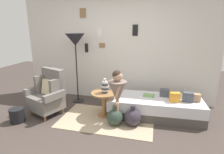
# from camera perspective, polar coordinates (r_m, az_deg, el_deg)

# --- Properties ---
(ground_plane) EXTENTS (12.00, 12.00, 0.00)m
(ground_plane) POSITION_cam_1_polar(r_m,az_deg,el_deg) (3.25, -7.00, -18.91)
(ground_plane) COLOR #423833
(gallery_wall) EXTENTS (4.80, 0.12, 2.60)m
(gallery_wall) POSITION_cam_1_polar(r_m,az_deg,el_deg) (4.59, 1.20, 8.79)
(gallery_wall) COLOR silver
(gallery_wall) RESTS_ON ground
(rug) EXTENTS (1.87, 1.13, 0.01)m
(rug) POSITION_cam_1_polar(r_m,az_deg,el_deg) (3.83, -1.62, -13.03)
(rug) COLOR tan
(rug) RESTS_ON ground
(armchair) EXTENTS (0.88, 0.78, 0.97)m
(armchair) POSITION_cam_1_polar(r_m,az_deg,el_deg) (4.16, -19.26, -5.00)
(armchair) COLOR olive
(armchair) RESTS_ON ground
(daybed) EXTENTS (1.93, 0.87, 0.40)m
(daybed) POSITION_cam_1_polar(r_m,az_deg,el_deg) (4.01, 13.16, -9.02)
(daybed) COLOR #4C4742
(daybed) RESTS_ON ground
(pillow_head) EXTENTS (0.19, 0.12, 0.15)m
(pillow_head) POSITION_cam_1_polar(r_m,az_deg,el_deg) (4.00, 24.54, -5.83)
(pillow_head) COLOR tan
(pillow_head) RESTS_ON daybed
(pillow_mid) EXTENTS (0.19, 0.12, 0.19)m
(pillow_mid) POSITION_cam_1_polar(r_m,az_deg,el_deg) (3.90, 22.63, -5.79)
(pillow_mid) COLOR #474C56
(pillow_mid) RESTS_ON daybed
(pillow_back) EXTENTS (0.20, 0.14, 0.19)m
(pillow_back) POSITION_cam_1_polar(r_m,az_deg,el_deg) (3.81, 19.01, -5.95)
(pillow_back) COLOR orange
(pillow_back) RESTS_ON daybed
(pillow_extra) EXTENTS (0.19, 0.13, 0.16)m
(pillow_extra) POSITION_cam_1_polar(r_m,az_deg,el_deg) (4.03, 16.05, -4.75)
(pillow_extra) COLOR #474C56
(pillow_extra) RESTS_ON daybed
(side_table) EXTENTS (0.53, 0.53, 0.52)m
(side_table) POSITION_cam_1_polar(r_m,az_deg,el_deg) (3.83, -2.50, -6.99)
(side_table) COLOR #9E7042
(side_table) RESTS_ON ground
(vase_striped) EXTENTS (0.16, 0.16, 0.30)m
(vase_striped) POSITION_cam_1_polar(r_m,az_deg,el_deg) (3.72, -2.22, -3.10)
(vase_striped) COLOR #2D384C
(vase_striped) RESTS_ON side_table
(floor_lamp) EXTENTS (0.46, 0.46, 1.68)m
(floor_lamp) POSITION_cam_1_polar(r_m,az_deg,el_deg) (4.44, -11.40, 10.65)
(floor_lamp) COLOR black
(floor_lamp) RESTS_ON ground
(person_child) EXTENTS (0.34, 0.34, 1.07)m
(person_child) POSITION_cam_1_polar(r_m,az_deg,el_deg) (3.42, 1.69, -4.24)
(person_child) COLOR tan
(person_child) RESTS_ON ground
(book_on_daybed) EXTENTS (0.24, 0.19, 0.03)m
(book_on_daybed) POSITION_cam_1_polar(r_m,az_deg,el_deg) (3.99, 11.37, -5.65)
(book_on_daybed) COLOR #74A75B
(book_on_daybed) RESTS_ON daybed
(demijohn_near) EXTENTS (0.31, 0.31, 0.40)m
(demijohn_near) POSITION_cam_1_polar(r_m,az_deg,el_deg) (3.57, 0.88, -12.44)
(demijohn_near) COLOR #2D3D33
(demijohn_near) RESTS_ON ground
(demijohn_far) EXTENTS (0.32, 0.32, 0.41)m
(demijohn_far) POSITION_cam_1_polar(r_m,az_deg,el_deg) (3.57, 6.43, -12.41)
(demijohn_far) COLOR #332D38
(demijohn_far) RESTS_ON ground
(magazine_basket) EXTENTS (0.28, 0.28, 0.28)m
(magazine_basket) POSITION_cam_1_polar(r_m,az_deg,el_deg) (4.14, -27.49, -10.53)
(magazine_basket) COLOR black
(magazine_basket) RESTS_ON ground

